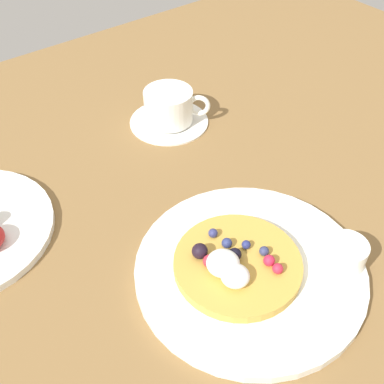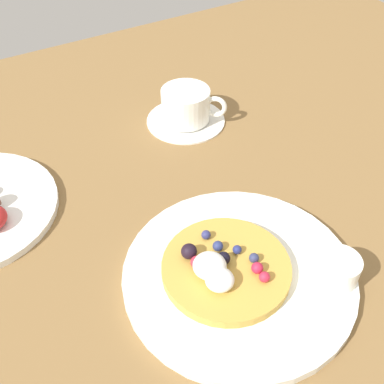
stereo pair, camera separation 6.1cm
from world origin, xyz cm
name	(u,v)px [view 1 (the left image)]	position (x,y,z in cm)	size (l,w,h in cm)	color
ground_plane	(177,245)	(0.00, 0.00, -1.50)	(166.28, 120.73, 3.00)	brown
pancake_plate	(250,269)	(3.65, -10.17, 0.66)	(28.18, 28.18, 1.32)	white
pancake_with_berries	(236,264)	(1.90, -9.39, 2.32)	(15.51, 15.51, 3.61)	gold
syrup_ramekin	(346,253)	(13.00, -16.69, 3.02)	(5.02, 5.02, 3.30)	white
coffee_saucer	(169,121)	(14.60, 21.87, 0.33)	(13.43, 13.43, 0.65)	white
coffee_cup	(169,105)	(14.71, 21.77, 3.46)	(9.60, 9.07, 5.43)	white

